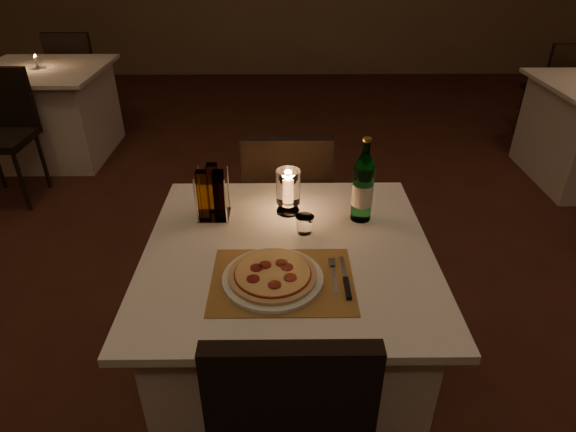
{
  "coord_description": "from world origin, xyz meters",
  "views": [
    {
      "loc": [
        0.07,
        -1.55,
        1.7
      ],
      "look_at": [
        0.08,
        -0.15,
        0.86
      ],
      "focal_mm": 30.0,
      "sensor_mm": 36.0,
      "label": 1
    }
  ],
  "objects_px": {
    "main_table": "(288,326)",
    "neighbor_table_left": "(50,113)",
    "chair_far": "(287,198)",
    "tumbler": "(305,225)",
    "water_bottle": "(363,188)",
    "plate": "(273,278)",
    "pizza": "(273,274)",
    "hurricane_candle": "(288,188)"
  },
  "relations": [
    {
      "from": "main_table",
      "to": "neighbor_table_left",
      "type": "distance_m",
      "value": 3.2
    },
    {
      "from": "chair_far",
      "to": "tumbler",
      "type": "xyz_separation_m",
      "value": [
        0.06,
        -0.61,
        0.23
      ]
    },
    {
      "from": "water_bottle",
      "to": "neighbor_table_left",
      "type": "xyz_separation_m",
      "value": [
        -2.24,
        2.33,
        -0.5
      ]
    },
    {
      "from": "plate",
      "to": "pizza",
      "type": "height_order",
      "value": "pizza"
    },
    {
      "from": "chair_far",
      "to": "hurricane_candle",
      "type": "xyz_separation_m",
      "value": [
        0.0,
        -0.46,
        0.3
      ]
    },
    {
      "from": "neighbor_table_left",
      "to": "chair_far",
      "type": "bearing_deg",
      "value": -42.68
    },
    {
      "from": "plate",
      "to": "main_table",
      "type": "bearing_deg",
      "value": 74.48
    },
    {
      "from": "main_table",
      "to": "water_bottle",
      "type": "height_order",
      "value": "water_bottle"
    },
    {
      "from": "main_table",
      "to": "chair_far",
      "type": "xyz_separation_m",
      "value": [
        0.0,
        0.71,
        0.18
      ]
    },
    {
      "from": "main_table",
      "to": "chair_far",
      "type": "distance_m",
      "value": 0.74
    },
    {
      "from": "chair_far",
      "to": "plate",
      "type": "height_order",
      "value": "chair_far"
    },
    {
      "from": "water_bottle",
      "to": "chair_far",
      "type": "bearing_deg",
      "value": 118.54
    },
    {
      "from": "water_bottle",
      "to": "hurricane_candle",
      "type": "bearing_deg",
      "value": 169.48
    },
    {
      "from": "hurricane_candle",
      "to": "plate",
      "type": "bearing_deg",
      "value": -96.98
    },
    {
      "from": "pizza",
      "to": "water_bottle",
      "type": "height_order",
      "value": "water_bottle"
    },
    {
      "from": "plate",
      "to": "pizza",
      "type": "xyz_separation_m",
      "value": [
        -0.0,
        -0.0,
        0.02
      ]
    },
    {
      "from": "plate",
      "to": "hurricane_candle",
      "type": "distance_m",
      "value": 0.44
    },
    {
      "from": "water_bottle",
      "to": "main_table",
      "type": "bearing_deg",
      "value": -144.53
    },
    {
      "from": "chair_far",
      "to": "hurricane_candle",
      "type": "bearing_deg",
      "value": -89.66
    },
    {
      "from": "main_table",
      "to": "water_bottle",
      "type": "distance_m",
      "value": 0.61
    },
    {
      "from": "water_bottle",
      "to": "hurricane_candle",
      "type": "distance_m",
      "value": 0.28
    },
    {
      "from": "chair_far",
      "to": "neighbor_table_left",
      "type": "relative_size",
      "value": 0.9
    },
    {
      "from": "main_table",
      "to": "chair_far",
      "type": "bearing_deg",
      "value": 90.0
    },
    {
      "from": "tumbler",
      "to": "neighbor_table_left",
      "type": "relative_size",
      "value": 0.07
    },
    {
      "from": "pizza",
      "to": "chair_far",
      "type": "bearing_deg",
      "value": 86.8
    },
    {
      "from": "water_bottle",
      "to": "hurricane_candle",
      "type": "relative_size",
      "value": 1.83
    },
    {
      "from": "pizza",
      "to": "water_bottle",
      "type": "xyz_separation_m",
      "value": [
        0.33,
        0.38,
        0.11
      ]
    },
    {
      "from": "hurricane_candle",
      "to": "water_bottle",
      "type": "bearing_deg",
      "value": -10.52
    },
    {
      "from": "chair_far",
      "to": "tumbler",
      "type": "height_order",
      "value": "chair_far"
    },
    {
      "from": "neighbor_table_left",
      "to": "main_table",
      "type": "bearing_deg",
      "value": -52.13
    },
    {
      "from": "hurricane_candle",
      "to": "neighbor_table_left",
      "type": "height_order",
      "value": "hurricane_candle"
    },
    {
      "from": "main_table",
      "to": "hurricane_candle",
      "type": "bearing_deg",
      "value": 89.36
    },
    {
      "from": "tumbler",
      "to": "plate",
      "type": "bearing_deg",
      "value": -111.59
    },
    {
      "from": "tumbler",
      "to": "hurricane_candle",
      "type": "xyz_separation_m",
      "value": [
        -0.06,
        0.15,
        0.07
      ]
    },
    {
      "from": "chair_far",
      "to": "plate",
      "type": "xyz_separation_m",
      "value": [
        -0.05,
        -0.89,
        0.2
      ]
    },
    {
      "from": "tumbler",
      "to": "pizza",
      "type": "bearing_deg",
      "value": -111.59
    },
    {
      "from": "pizza",
      "to": "tumbler",
      "type": "relative_size",
      "value": 4.08
    },
    {
      "from": "plate",
      "to": "hurricane_candle",
      "type": "xyz_separation_m",
      "value": [
        0.05,
        0.43,
        0.09
      ]
    },
    {
      "from": "tumbler",
      "to": "water_bottle",
      "type": "relative_size",
      "value": 0.21
    },
    {
      "from": "tumbler",
      "to": "main_table",
      "type": "bearing_deg",
      "value": -121.17
    },
    {
      "from": "main_table",
      "to": "neighbor_table_left",
      "type": "relative_size",
      "value": 1.0
    },
    {
      "from": "pizza",
      "to": "water_bottle",
      "type": "relative_size",
      "value": 0.85
    }
  ]
}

